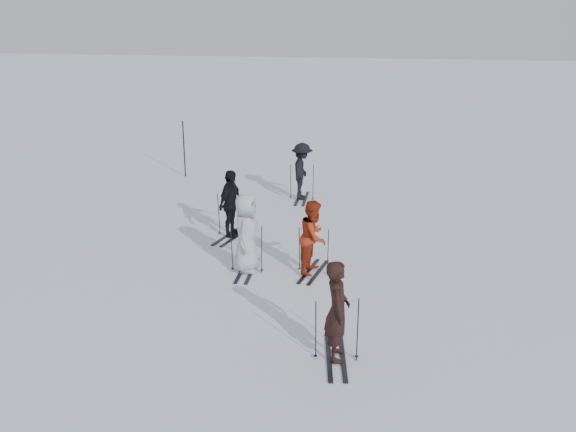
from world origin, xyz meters
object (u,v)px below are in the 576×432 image
object	(u,v)px
skier_near_dark	(337,312)
skier_grey	(246,234)
skier_uphill_left	(231,205)
piste_marker	(184,149)
skier_uphill_far	(302,172)
skier_red	(314,238)

from	to	relation	value
skier_near_dark	skier_grey	world-z (taller)	skier_grey
skier_uphill_left	piste_marker	xyz separation A→B (m)	(-3.22, 6.02, 0.11)
skier_uphill_far	piste_marker	bearing A→B (deg)	63.74
skier_uphill_left	piste_marker	bearing A→B (deg)	43.62
skier_uphill_left	piste_marker	world-z (taller)	piste_marker
skier_red	skier_grey	xyz separation A→B (m)	(-1.61, -0.16, 0.07)
skier_red	skier_near_dark	bearing A→B (deg)	-156.20
skier_near_dark	skier_red	xyz separation A→B (m)	(-0.87, 3.85, -0.06)
skier_red	piste_marker	distance (m)	9.96
skier_near_dark	piste_marker	size ratio (longest dim) A/B	0.91
skier_red	skier_uphill_left	size ratio (longest dim) A/B	0.95
skier_near_dark	skier_grey	size ratio (longest dim) A/B	0.99
skier_uphill_far	skier_grey	bearing A→B (deg)	173.73
skier_uphill_far	piste_marker	world-z (taller)	piste_marker
skier_near_dark	piste_marker	xyz separation A→B (m)	(-6.62, 11.98, 0.09)
piste_marker	skier_uphill_left	bearing A→B (deg)	-61.87
skier_uphill_left	piste_marker	size ratio (longest dim) A/B	0.90
skier_grey	skier_uphill_far	world-z (taller)	skier_grey
skier_red	skier_uphill_far	xyz separation A→B (m)	(-1.07, 5.94, 0.03)
skier_near_dark	skier_uphill_left	bearing A→B (deg)	22.24
skier_grey	skier_near_dark	bearing A→B (deg)	-146.91
skier_near_dark	skier_uphill_far	xyz separation A→B (m)	(-1.94, 9.79, -0.03)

